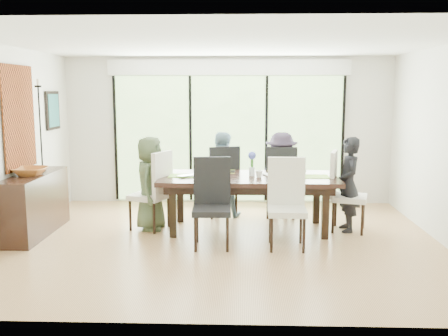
{
  "coord_description": "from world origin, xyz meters",
  "views": [
    {
      "loc": [
        0.25,
        -6.72,
        2.08
      ],
      "look_at": [
        0.0,
        0.25,
        1.0
      ],
      "focal_mm": 40.0,
      "sensor_mm": 36.0,
      "label": 1
    }
  ],
  "objects_px": {
    "chair_left_end": "(149,190)",
    "person_right_end": "(348,184)",
    "chair_far_left": "(221,180)",
    "cup_c": "(302,172)",
    "bowl": "(30,171)",
    "cup_a": "(203,171)",
    "cup_b": "(259,174)",
    "person_far_right": "(281,175)",
    "laptop": "(191,176)",
    "person_left_end": "(150,183)",
    "chair_right_end": "(349,191)",
    "vase": "(252,171)",
    "chair_near_right": "(287,204)",
    "table_top": "(249,178)",
    "person_far_left": "(221,174)",
    "chair_near_left": "(212,203)",
    "sideboard": "(35,204)",
    "chair_far_right": "(281,181)"
  },
  "relations": [
    {
      "from": "chair_left_end",
      "to": "person_right_end",
      "type": "relative_size",
      "value": 0.85
    },
    {
      "from": "chair_left_end",
      "to": "chair_far_left",
      "type": "xyz_separation_m",
      "value": [
        1.05,
        0.85,
        0.0
      ]
    },
    {
      "from": "cup_c",
      "to": "bowl",
      "type": "height_order",
      "value": "bowl"
    },
    {
      "from": "cup_a",
      "to": "cup_b",
      "type": "relative_size",
      "value": 1.24
    },
    {
      "from": "chair_left_end",
      "to": "person_far_right",
      "type": "height_order",
      "value": "person_far_right"
    },
    {
      "from": "person_right_end",
      "to": "cup_c",
      "type": "bearing_deg",
      "value": -101.73
    },
    {
      "from": "chair_far_left",
      "to": "laptop",
      "type": "bearing_deg",
      "value": 50.22
    },
    {
      "from": "person_left_end",
      "to": "chair_left_end",
      "type": "bearing_deg",
      "value": 94.64
    },
    {
      "from": "chair_right_end",
      "to": "vase",
      "type": "xyz_separation_m",
      "value": [
        -1.45,
        0.05,
        0.28
      ]
    },
    {
      "from": "chair_left_end",
      "to": "bowl",
      "type": "relative_size",
      "value": 2.56
    },
    {
      "from": "chair_far_left",
      "to": "person_right_end",
      "type": "height_order",
      "value": "person_right_end"
    },
    {
      "from": "chair_far_left",
      "to": "laptop",
      "type": "distance_m",
      "value": 1.06
    },
    {
      "from": "vase",
      "to": "cup_b",
      "type": "distance_m",
      "value": 0.18
    },
    {
      "from": "person_far_right",
      "to": "cup_a",
      "type": "distance_m",
      "value": 1.43
    },
    {
      "from": "chair_right_end",
      "to": "chair_near_right",
      "type": "height_order",
      "value": "same"
    },
    {
      "from": "table_top",
      "to": "chair_far_left",
      "type": "distance_m",
      "value": 0.98
    },
    {
      "from": "person_left_end",
      "to": "chair_right_end",
      "type": "bearing_deg",
      "value": -85.36
    },
    {
      "from": "table_top",
      "to": "bowl",
      "type": "bearing_deg",
      "value": -171.94
    },
    {
      "from": "chair_right_end",
      "to": "cup_a",
      "type": "relative_size",
      "value": 8.87
    },
    {
      "from": "chair_left_end",
      "to": "cup_a",
      "type": "height_order",
      "value": "chair_left_end"
    },
    {
      "from": "person_far_left",
      "to": "person_left_end",
      "type": "bearing_deg",
      "value": 39.0
    },
    {
      "from": "chair_left_end",
      "to": "cup_c",
      "type": "height_order",
      "value": "chair_left_end"
    },
    {
      "from": "cup_a",
      "to": "bowl",
      "type": "height_order",
      "value": "bowl"
    },
    {
      "from": "cup_a",
      "to": "cup_b",
      "type": "bearing_deg",
      "value": -16.39
    },
    {
      "from": "person_right_end",
      "to": "person_far_right",
      "type": "xyz_separation_m",
      "value": [
        -0.93,
        0.83,
        0.0
      ]
    },
    {
      "from": "person_right_end",
      "to": "vase",
      "type": "xyz_separation_m",
      "value": [
        -1.43,
        0.05,
        0.18
      ]
    },
    {
      "from": "chair_far_left",
      "to": "cup_b",
      "type": "relative_size",
      "value": 11.0
    },
    {
      "from": "chair_near_left",
      "to": "sideboard",
      "type": "height_order",
      "value": "chair_near_left"
    },
    {
      "from": "chair_right_end",
      "to": "chair_far_right",
      "type": "bearing_deg",
      "value": 63.68
    },
    {
      "from": "chair_near_left",
      "to": "person_right_end",
      "type": "height_order",
      "value": "person_right_end"
    },
    {
      "from": "cup_b",
      "to": "sideboard",
      "type": "bearing_deg",
      "value": -175.78
    },
    {
      "from": "cup_b",
      "to": "chair_left_end",
      "type": "bearing_deg",
      "value": 176.53
    },
    {
      "from": "person_left_end",
      "to": "cup_a",
      "type": "distance_m",
      "value": 0.81
    },
    {
      "from": "chair_near_right",
      "to": "vase",
      "type": "xyz_separation_m",
      "value": [
        -0.45,
        0.92,
        0.28
      ]
    },
    {
      "from": "chair_far_right",
      "to": "person_far_right",
      "type": "relative_size",
      "value": 0.85
    },
    {
      "from": "person_left_end",
      "to": "cup_c",
      "type": "bearing_deg",
      "value": -82.85
    },
    {
      "from": "person_left_end",
      "to": "cup_c",
      "type": "distance_m",
      "value": 2.29
    },
    {
      "from": "chair_near_left",
      "to": "bowl",
      "type": "height_order",
      "value": "chair_near_left"
    },
    {
      "from": "person_right_end",
      "to": "cup_a",
      "type": "height_order",
      "value": "person_right_end"
    },
    {
      "from": "table_top",
      "to": "person_left_end",
      "type": "relative_size",
      "value": 1.86
    },
    {
      "from": "table_top",
      "to": "person_left_end",
      "type": "xyz_separation_m",
      "value": [
        -1.48,
        0.0,
        -0.08
      ]
    },
    {
      "from": "person_right_end",
      "to": "cup_c",
      "type": "distance_m",
      "value": 0.71
    },
    {
      "from": "person_right_end",
      "to": "chair_left_end",
      "type": "bearing_deg",
      "value": -93.37
    },
    {
      "from": "cup_b",
      "to": "laptop",
      "type": "bearing_deg",
      "value": 180.0
    },
    {
      "from": "chair_far_right",
      "to": "person_far_right",
      "type": "distance_m",
      "value": 0.11
    },
    {
      "from": "chair_right_end",
      "to": "table_top",
      "type": "bearing_deg",
      "value": 105.5
    },
    {
      "from": "sideboard",
      "to": "bowl",
      "type": "distance_m",
      "value": 0.51
    },
    {
      "from": "chair_near_left",
      "to": "cup_b",
      "type": "bearing_deg",
      "value": 47.76
    },
    {
      "from": "chair_far_left",
      "to": "chair_far_right",
      "type": "height_order",
      "value": "same"
    },
    {
      "from": "person_left_end",
      "to": "cup_c",
      "type": "relative_size",
      "value": 10.4
    }
  ]
}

